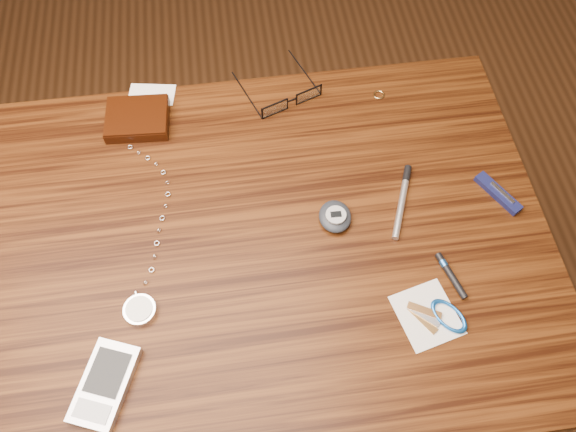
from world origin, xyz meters
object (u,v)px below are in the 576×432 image
at_px(pocket_knife, 498,193).
at_px(silver_pen, 403,196).
at_px(pocket_watch, 141,302).
at_px(desk, 251,266).
at_px(pedometer, 335,216).
at_px(pda_phone, 105,384).
at_px(wallet_and_card, 138,118).
at_px(notepad_keys, 438,316).
at_px(eyeglasses, 290,99).

xyz_separation_m(pocket_knife, silver_pen, (-0.16, 0.02, -0.00)).
bearing_deg(pocket_watch, desk, 26.71).
relative_size(pedometer, pocket_knife, 0.71).
distance_m(desk, pocket_knife, 0.45).
relative_size(pda_phone, silver_pen, 0.99).
relative_size(desk, pocket_knife, 11.11).
bearing_deg(pda_phone, pocket_knife, 19.62).
bearing_deg(pocket_knife, pocket_watch, -169.18).
bearing_deg(pedometer, wallet_and_card, 142.03).
xyz_separation_m(wallet_and_card, pedometer, (0.32, -0.25, -0.00)).
bearing_deg(pocket_knife, silver_pen, 173.99).
relative_size(pda_phone, notepad_keys, 1.13).
xyz_separation_m(desk, pda_phone, (-0.22, -0.20, 0.11)).
bearing_deg(pedometer, eyeglasses, 98.83).
bearing_deg(silver_pen, desk, -170.32).
relative_size(eyeglasses, pda_phone, 1.22).
bearing_deg(silver_pen, eyeglasses, 125.12).
bearing_deg(notepad_keys, pda_phone, -175.77).
height_order(pda_phone, pocket_knife, pda_phone).
xyz_separation_m(pocket_watch, pocket_knife, (0.61, 0.12, -0.00)).
height_order(pda_phone, notepad_keys, pda_phone).
distance_m(notepad_keys, silver_pen, 0.21).
distance_m(eyeglasses, pocket_watch, 0.46).
height_order(pocket_watch, pocket_knife, pocket_watch).
height_order(wallet_and_card, pocket_knife, wallet_and_card).
height_order(wallet_and_card, pocket_watch, wallet_and_card).
bearing_deg(pocket_watch, pocket_knife, 10.82).
relative_size(desk, pda_phone, 7.30).
bearing_deg(pocket_watch, wallet_and_card, 90.25).
height_order(pocket_watch, silver_pen, pocket_watch).
relative_size(pedometer, notepad_keys, 0.53).
height_order(desk, notepad_keys, notepad_keys).
bearing_deg(silver_pen, wallet_and_card, 153.20).
distance_m(pocket_watch, notepad_keys, 0.46).
bearing_deg(pocket_watch, notepad_keys, -10.31).
xyz_separation_m(desk, pocket_knife, (0.43, 0.03, 0.11)).
xyz_separation_m(eyeglasses, silver_pen, (0.16, -0.23, -0.01)).
relative_size(desk, wallet_and_card, 6.77).
bearing_deg(wallet_and_card, eyeglasses, 1.26).
height_order(desk, pda_phone, pda_phone).
distance_m(desk, pedometer, 0.19).
bearing_deg(notepad_keys, desk, 148.69).
bearing_deg(notepad_keys, eyeglasses, 110.53).
height_order(eyeglasses, pda_phone, eyeglasses).
relative_size(notepad_keys, silver_pen, 0.87).
bearing_deg(eyeglasses, pedometer, -81.17).
xyz_separation_m(desk, notepad_keys, (0.28, -0.17, 0.11)).
xyz_separation_m(notepad_keys, silver_pen, (-0.00, 0.21, 0.00)).
height_order(pocket_watch, notepad_keys, pocket_watch).
distance_m(pedometer, notepad_keys, 0.23).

